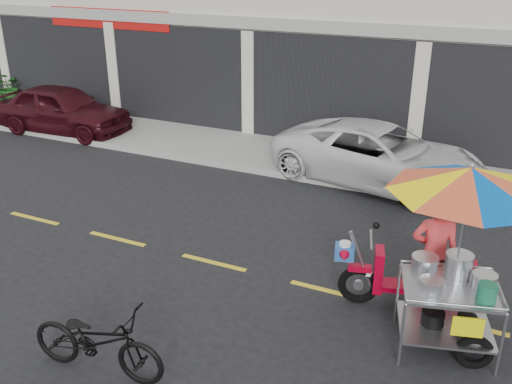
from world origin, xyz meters
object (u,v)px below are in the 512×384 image
at_px(near_bicycle, 97,341).
at_px(food_vendor_rig, 451,226).
at_px(white_pickup, 379,155).
at_px(maroon_sedan, 62,109).

relative_size(near_bicycle, food_vendor_rig, 0.62).
bearing_deg(white_pickup, maroon_sedan, 101.09).
xyz_separation_m(maroon_sedan, near_bicycle, (7.53, -7.62, -0.21)).
distance_m(maroon_sedan, white_pickup, 9.06).
height_order(white_pickup, near_bicycle, white_pickup).
distance_m(white_pickup, food_vendor_rig, 5.49).
height_order(near_bicycle, food_vendor_rig, food_vendor_rig).
xyz_separation_m(maroon_sedan, food_vendor_rig, (11.15, -4.96, 0.92)).
bearing_deg(maroon_sedan, food_vendor_rig, -116.32).
relative_size(maroon_sedan, food_vendor_rig, 1.37).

